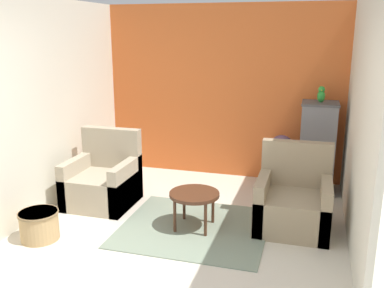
{
  "coord_description": "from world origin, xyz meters",
  "views": [
    {
      "loc": [
        1.37,
        -3.09,
        2.24
      ],
      "look_at": [
        0.0,
        1.66,
        0.92
      ],
      "focal_mm": 40.0,
      "sensor_mm": 36.0,
      "label": 1
    }
  ],
  "objects_px": {
    "parrot": "(321,95)",
    "potted_plant": "(281,152)",
    "birdcage": "(317,147)",
    "wicker_basket": "(39,225)",
    "armchair_left": "(103,182)",
    "coffee_table": "(194,197)",
    "armchair_right": "(293,203)"
  },
  "relations": [
    {
      "from": "armchair_right",
      "to": "parrot",
      "type": "height_order",
      "value": "parrot"
    },
    {
      "from": "parrot",
      "to": "wicker_basket",
      "type": "relative_size",
      "value": 0.52
    },
    {
      "from": "armchair_left",
      "to": "coffee_table",
      "type": "bearing_deg",
      "value": -15.63
    },
    {
      "from": "armchair_right",
      "to": "coffee_table",
      "type": "bearing_deg",
      "value": -162.71
    },
    {
      "from": "armchair_left",
      "to": "birdcage",
      "type": "xyz_separation_m",
      "value": [
        2.7,
        1.26,
        0.35
      ]
    },
    {
      "from": "armchair_left",
      "to": "birdcage",
      "type": "relative_size",
      "value": 0.75
    },
    {
      "from": "coffee_table",
      "to": "potted_plant",
      "type": "xyz_separation_m",
      "value": [
        0.83,
        1.72,
        0.12
      ]
    },
    {
      "from": "armchair_right",
      "to": "potted_plant",
      "type": "relative_size",
      "value": 1.26
    },
    {
      "from": "parrot",
      "to": "potted_plant",
      "type": "xyz_separation_m",
      "value": [
        -0.5,
        0.08,
        -0.88
      ]
    },
    {
      "from": "coffee_table",
      "to": "armchair_left",
      "type": "bearing_deg",
      "value": 164.37
    },
    {
      "from": "coffee_table",
      "to": "armchair_right",
      "type": "xyz_separation_m",
      "value": [
        1.1,
        0.34,
        -0.09
      ]
    },
    {
      "from": "armchair_right",
      "to": "birdcage",
      "type": "distance_m",
      "value": 1.36
    },
    {
      "from": "birdcage",
      "to": "wicker_basket",
      "type": "xyz_separation_m",
      "value": [
        -2.9,
        -2.38,
        -0.47
      ]
    },
    {
      "from": "birdcage",
      "to": "wicker_basket",
      "type": "height_order",
      "value": "birdcage"
    },
    {
      "from": "armchair_left",
      "to": "birdcage",
      "type": "height_order",
      "value": "birdcage"
    },
    {
      "from": "birdcage",
      "to": "potted_plant",
      "type": "distance_m",
      "value": 0.53
    },
    {
      "from": "coffee_table",
      "to": "armchair_right",
      "type": "height_order",
      "value": "armchair_right"
    },
    {
      "from": "birdcage",
      "to": "wicker_basket",
      "type": "distance_m",
      "value": 3.78
    },
    {
      "from": "parrot",
      "to": "armchair_right",
      "type": "bearing_deg",
      "value": -100.22
    },
    {
      "from": "coffee_table",
      "to": "potted_plant",
      "type": "height_order",
      "value": "potted_plant"
    },
    {
      "from": "coffee_table",
      "to": "potted_plant",
      "type": "relative_size",
      "value": 0.75
    },
    {
      "from": "potted_plant",
      "to": "wicker_basket",
      "type": "height_order",
      "value": "potted_plant"
    },
    {
      "from": "coffee_table",
      "to": "birdcage",
      "type": "bearing_deg",
      "value": 50.9
    },
    {
      "from": "armchair_right",
      "to": "wicker_basket",
      "type": "height_order",
      "value": "armchair_right"
    },
    {
      "from": "potted_plant",
      "to": "armchair_right",
      "type": "bearing_deg",
      "value": -79.0
    },
    {
      "from": "parrot",
      "to": "coffee_table",
      "type": "bearing_deg",
      "value": -129.07
    },
    {
      "from": "birdcage",
      "to": "parrot",
      "type": "height_order",
      "value": "parrot"
    },
    {
      "from": "armchair_left",
      "to": "birdcage",
      "type": "bearing_deg",
      "value": 25.02
    },
    {
      "from": "armchair_left",
      "to": "armchair_right",
      "type": "xyz_separation_m",
      "value": [
        2.46,
        -0.04,
        0.0
      ]
    },
    {
      "from": "armchair_left",
      "to": "parrot",
      "type": "height_order",
      "value": "parrot"
    },
    {
      "from": "coffee_table",
      "to": "parrot",
      "type": "xyz_separation_m",
      "value": [
        1.33,
        1.64,
        1.0
      ]
    },
    {
      "from": "coffee_table",
      "to": "parrot",
      "type": "distance_m",
      "value": 2.34
    }
  ]
}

